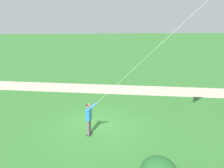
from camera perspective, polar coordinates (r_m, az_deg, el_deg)
name	(u,v)px	position (r m, az deg, el deg)	size (l,w,h in m)	color
ground_plane	(98,127)	(13.40, -3.48, -10.30)	(120.00, 120.00, 0.00)	#33702D
walkway_path	(122,89)	(19.50, 2.36, -1.34)	(2.40, 32.00, 0.02)	#B7AD99
person_kite_flyer	(89,116)	(12.18, -5.59, -7.80)	(0.50, 0.63, 1.83)	#232328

